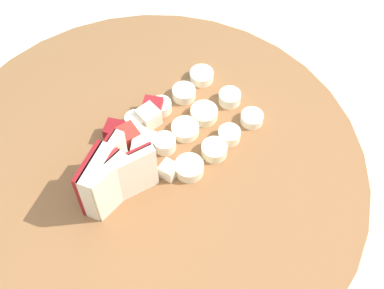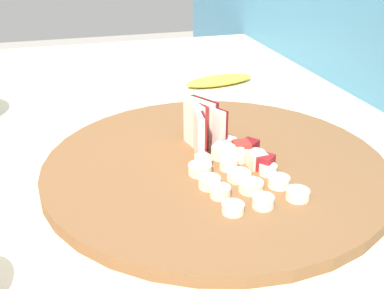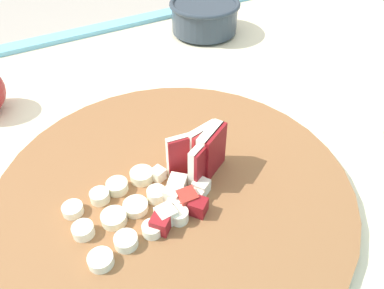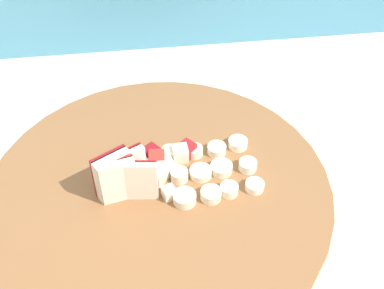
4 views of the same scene
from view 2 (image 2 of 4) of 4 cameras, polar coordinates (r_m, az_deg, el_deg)
The scene contains 6 objects.
tile_backsplash at distance 0.98m, azimuth 21.34°, elevation -8.19°, with size 2.40×0.04×1.43m, color #4C8EB2.
cutting_board at distance 0.62m, azimuth 2.80°, elevation -2.51°, with size 0.45×0.45×0.02m, color brown.
apple_wedge_fan at distance 0.64m, azimuth 1.23°, elevation 2.29°, with size 0.08×0.05×0.06m.
apple_dice_pile at distance 0.62m, azimuth 5.83°, elevation -1.08°, with size 0.09×0.10×0.02m.
banana_slice_rows at distance 0.56m, azimuth 6.28°, elevation -4.37°, with size 0.13×0.12×0.02m.
banana_peel at distance 0.96m, azimuth 3.37°, elevation 7.81°, with size 0.15×0.05×0.02m, color gold.
Camera 2 is at (0.63, -0.09, 1.23)m, focal length 43.77 mm.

